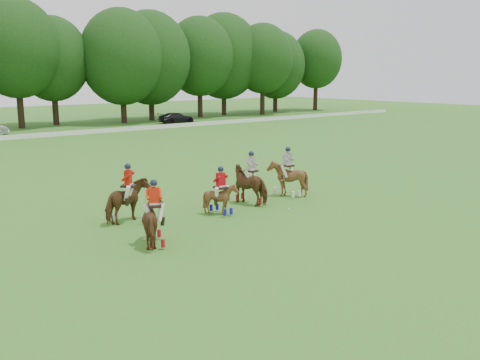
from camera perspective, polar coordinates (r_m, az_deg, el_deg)
ground at (r=19.38m, az=3.06°, el=-6.72°), size 180.00×180.00×0.00m
car_right at (r=66.79m, az=-6.80°, el=6.60°), size 4.60×2.02×1.31m
polo_red_a at (r=19.17m, az=-9.08°, el=-4.37°), size 1.64×2.16×2.36m
polo_red_b at (r=22.19m, az=-11.75°, el=-2.22°), size 2.29×2.28×2.44m
polo_red_c at (r=23.02m, az=-2.05°, el=-1.90°), size 1.12×1.26×2.11m
polo_stripe_a at (r=24.98m, az=1.19°, el=-0.45°), size 1.46×2.28×2.47m
polo_stripe_b at (r=26.55m, az=5.08°, el=0.20°), size 1.49×1.66×2.46m
polo_ball at (r=24.04m, az=5.19°, el=-3.08°), size 0.09×0.09×0.09m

